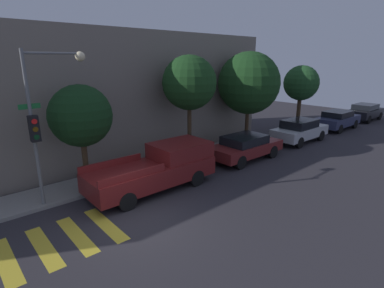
{
  "coord_description": "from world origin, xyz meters",
  "views": [
    {
      "loc": [
        -4.47,
        -7.84,
        5.33
      ],
      "look_at": [
        4.17,
        2.1,
        1.6
      ],
      "focal_mm": 28.0,
      "sensor_mm": 36.0,
      "label": 1
    }
  ],
  "objects_px": {
    "sedan_near_corner": "(245,146)",
    "tree_behind_truck": "(301,83)",
    "sedan_tail_of_row": "(365,112)",
    "tree_near_corner": "(81,116)",
    "traffic_light_pole": "(45,110)",
    "pickup_truck": "(159,167)",
    "tree_far_end": "(249,83)",
    "sedan_middle": "(300,130)",
    "sedan_far_end": "(338,119)",
    "tree_midblock": "(189,83)"
  },
  "relations": [
    {
      "from": "pickup_truck",
      "to": "sedan_tail_of_row",
      "type": "height_order",
      "value": "pickup_truck"
    },
    {
      "from": "sedan_near_corner",
      "to": "sedan_tail_of_row",
      "type": "distance_m",
      "value": 16.83
    },
    {
      "from": "sedan_tail_of_row",
      "to": "tree_midblock",
      "type": "height_order",
      "value": "tree_midblock"
    },
    {
      "from": "sedan_middle",
      "to": "sedan_near_corner",
      "type": "bearing_deg",
      "value": 180.0
    },
    {
      "from": "tree_behind_truck",
      "to": "sedan_middle",
      "type": "bearing_deg",
      "value": -147.64
    },
    {
      "from": "pickup_truck",
      "to": "sedan_tail_of_row",
      "type": "bearing_deg",
      "value": 0.0
    },
    {
      "from": "tree_far_end",
      "to": "sedan_tail_of_row",
      "type": "bearing_deg",
      "value": -7.1
    },
    {
      "from": "sedan_middle",
      "to": "tree_near_corner",
      "type": "bearing_deg",
      "value": 172.52
    },
    {
      "from": "tree_near_corner",
      "to": "tree_far_end",
      "type": "height_order",
      "value": "tree_far_end"
    },
    {
      "from": "sedan_near_corner",
      "to": "tree_midblock",
      "type": "distance_m",
      "value": 4.59
    },
    {
      "from": "pickup_truck",
      "to": "tree_far_end",
      "type": "height_order",
      "value": "tree_far_end"
    },
    {
      "from": "traffic_light_pole",
      "to": "sedan_middle",
      "type": "relative_size",
      "value": 1.29
    },
    {
      "from": "traffic_light_pole",
      "to": "sedan_tail_of_row",
      "type": "relative_size",
      "value": 1.33
    },
    {
      "from": "sedan_middle",
      "to": "tree_behind_truck",
      "type": "height_order",
      "value": "tree_behind_truck"
    },
    {
      "from": "sedan_middle",
      "to": "sedan_far_end",
      "type": "distance_m",
      "value": 5.67
    },
    {
      "from": "sedan_middle",
      "to": "tree_behind_truck",
      "type": "relative_size",
      "value": 0.89
    },
    {
      "from": "tree_midblock",
      "to": "tree_far_end",
      "type": "relative_size",
      "value": 0.96
    },
    {
      "from": "sedan_near_corner",
      "to": "tree_midblock",
      "type": "bearing_deg",
      "value": 143.78
    },
    {
      "from": "sedan_far_end",
      "to": "tree_behind_truck",
      "type": "height_order",
      "value": "tree_behind_truck"
    },
    {
      "from": "sedan_near_corner",
      "to": "tree_behind_truck",
      "type": "distance_m",
      "value": 9.13
    },
    {
      "from": "sedan_tail_of_row",
      "to": "tree_behind_truck",
      "type": "distance_m",
      "value": 9.0
    },
    {
      "from": "tree_near_corner",
      "to": "tree_midblock",
      "type": "height_order",
      "value": "tree_midblock"
    },
    {
      "from": "tree_near_corner",
      "to": "tree_behind_truck",
      "type": "xyz_separation_m",
      "value": [
        16.63,
        -0.0,
        0.45
      ]
    },
    {
      "from": "tree_far_end",
      "to": "pickup_truck",
      "type": "bearing_deg",
      "value": -167.31
    },
    {
      "from": "traffic_light_pole",
      "to": "sedan_near_corner",
      "type": "height_order",
      "value": "traffic_light_pole"
    },
    {
      "from": "sedan_middle",
      "to": "tree_near_corner",
      "type": "relative_size",
      "value": 1.0
    },
    {
      "from": "tree_midblock",
      "to": "sedan_tail_of_row",
      "type": "bearing_deg",
      "value": -5.35
    },
    {
      "from": "tree_near_corner",
      "to": "tree_behind_truck",
      "type": "distance_m",
      "value": 16.64
    },
    {
      "from": "sedan_near_corner",
      "to": "tree_midblock",
      "type": "relative_size",
      "value": 0.79
    },
    {
      "from": "tree_far_end",
      "to": "tree_behind_truck",
      "type": "relative_size",
      "value": 1.18
    },
    {
      "from": "sedan_far_end",
      "to": "sedan_near_corner",
      "type": "bearing_deg",
      "value": 180.0
    },
    {
      "from": "sedan_tail_of_row",
      "to": "tree_far_end",
      "type": "bearing_deg",
      "value": 172.9
    },
    {
      "from": "traffic_light_pole",
      "to": "sedan_tail_of_row",
      "type": "xyz_separation_m",
      "value": [
        26.41,
        -1.27,
        -2.83
      ]
    },
    {
      "from": "pickup_truck",
      "to": "tree_behind_truck",
      "type": "xyz_separation_m",
      "value": [
        14.2,
        1.81,
        2.7
      ]
    },
    {
      "from": "tree_near_corner",
      "to": "sedan_tail_of_row",
      "type": "bearing_deg",
      "value": -4.14
    },
    {
      "from": "pickup_truck",
      "to": "sedan_far_end",
      "type": "distance_m",
      "value": 17.01
    },
    {
      "from": "sedan_near_corner",
      "to": "sedan_far_end",
      "type": "height_order",
      "value": "sedan_far_end"
    },
    {
      "from": "pickup_truck",
      "to": "sedan_near_corner",
      "type": "xyz_separation_m",
      "value": [
        5.72,
        0.0,
        -0.17
      ]
    },
    {
      "from": "pickup_truck",
      "to": "tree_near_corner",
      "type": "bearing_deg",
      "value": 143.35
    },
    {
      "from": "sedan_middle",
      "to": "tree_far_end",
      "type": "relative_size",
      "value": 0.76
    },
    {
      "from": "sedan_middle",
      "to": "tree_far_end",
      "type": "bearing_deg",
      "value": 151.41
    },
    {
      "from": "traffic_light_pole",
      "to": "sedan_far_end",
      "type": "xyz_separation_m",
      "value": [
        20.87,
        -1.27,
        -2.83
      ]
    },
    {
      "from": "tree_far_end",
      "to": "sedan_middle",
      "type": "bearing_deg",
      "value": -28.59
    },
    {
      "from": "tree_near_corner",
      "to": "tree_far_end",
      "type": "xyz_separation_m",
      "value": [
        10.46,
        0.0,
        0.77
      ]
    },
    {
      "from": "pickup_truck",
      "to": "tree_midblock",
      "type": "height_order",
      "value": "tree_midblock"
    },
    {
      "from": "traffic_light_pole",
      "to": "tree_near_corner",
      "type": "xyz_separation_m",
      "value": [
        1.43,
        0.54,
        -0.46
      ]
    },
    {
      "from": "pickup_truck",
      "to": "sedan_far_end",
      "type": "xyz_separation_m",
      "value": [
        17.01,
        -0.0,
        -0.13
      ]
    },
    {
      "from": "sedan_near_corner",
      "to": "tree_behind_truck",
      "type": "relative_size",
      "value": 0.9
    },
    {
      "from": "traffic_light_pole",
      "to": "tree_behind_truck",
      "type": "bearing_deg",
      "value": 1.7
    },
    {
      "from": "pickup_truck",
      "to": "sedan_middle",
      "type": "distance_m",
      "value": 11.35
    }
  ]
}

